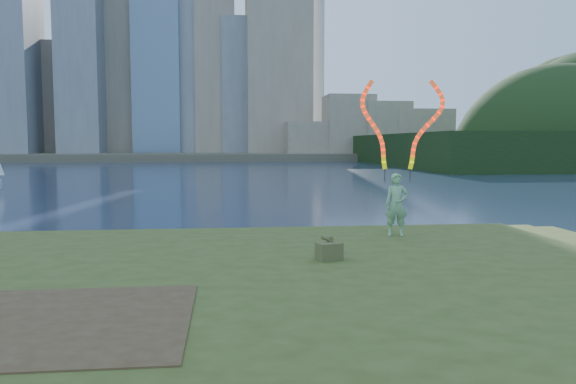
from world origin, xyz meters
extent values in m
plane|color=#1A2843|center=(0.00, 0.00, 0.00)|extent=(320.00, 320.00, 0.00)
cube|color=#3A491A|center=(0.00, -2.50, 0.15)|extent=(20.00, 18.00, 0.30)
cube|color=#3A491A|center=(0.00, -2.20, 0.40)|extent=(17.00, 15.00, 0.30)
cube|color=#3A491A|center=(0.00, -2.00, 0.65)|extent=(14.00, 12.00, 0.30)
cube|color=#47331E|center=(-2.20, -3.20, 0.81)|extent=(3.20, 3.00, 0.02)
cube|color=#514C3C|center=(0.00, 95.00, 0.60)|extent=(320.00, 40.00, 1.20)
cylinder|color=silver|center=(18.00, 102.00, 30.20)|extent=(2.80, 2.80, 58.00)
imported|color=#15671F|center=(3.68, 2.41, 1.51)|extent=(0.57, 0.43, 1.43)
cylinder|color=black|center=(3.44, 2.55, 2.17)|extent=(0.02, 0.02, 0.30)
cylinder|color=black|center=(4.00, 2.45, 2.17)|extent=(0.02, 0.02, 0.30)
cube|color=#454B25|center=(1.67, -0.06, 0.96)|extent=(0.51, 0.41, 0.31)
cylinder|color=#454B25|center=(1.67, 0.15, 1.16)|extent=(0.19, 0.31, 0.10)
camera|label=1|loc=(-0.15, -9.90, 2.91)|focal=35.00mm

